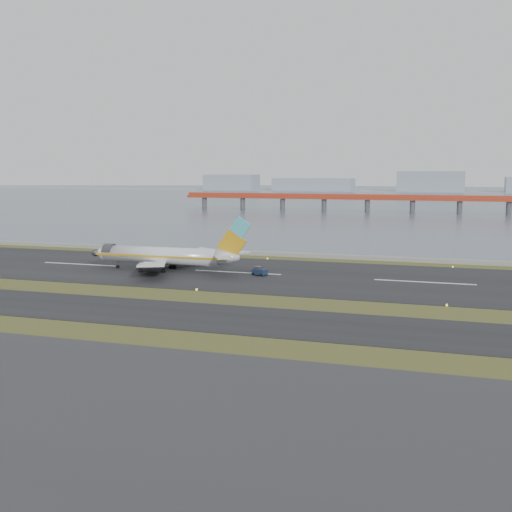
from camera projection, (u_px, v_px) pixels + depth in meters
The scene contains 9 objects.
ground at pixel (180, 298), 112.98m from camera, with size 1000.00×1000.00×0.00m, color #37481A.
taxiway_strip at pixel (148, 312), 101.67m from camera, with size 1000.00×18.00×0.10m, color black.
runway_strip at pixel (237, 273), 141.23m from camera, with size 1000.00×45.00×0.10m, color black.
seawall at pixel (276, 254), 169.42m from camera, with size 1000.00×2.50×1.00m, color gray.
bay_water at pixel (408, 197), 546.21m from camera, with size 1400.00×800.00×1.30m, color #475365.
red_pier at pixel (413, 199), 341.29m from camera, with size 260.00×5.00×10.20m.
far_shoreline at pixel (434, 186), 691.89m from camera, with size 1400.00×80.00×60.50m.
airliner at pixel (167, 256), 143.03m from camera, with size 38.52×32.89×12.80m.
pushback_tug at pixel (259, 271), 137.14m from camera, with size 3.55×2.77×2.00m.
Camera 1 is at (47.43, -101.27, 22.29)m, focal length 45.00 mm.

